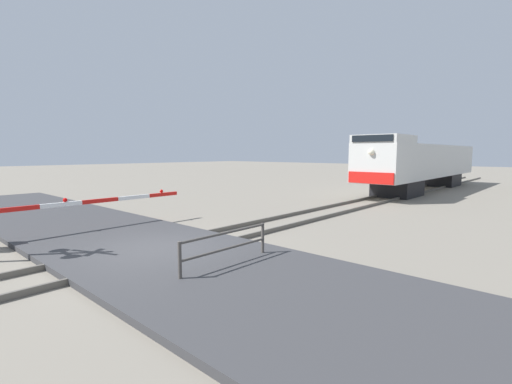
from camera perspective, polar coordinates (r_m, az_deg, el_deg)
name	(u,v)px	position (r m, az deg, el deg)	size (l,w,h in m)	color
ground_plane	(154,254)	(10.41, -16.04, -9.51)	(160.00, 160.00, 0.00)	gray
rail_track_left	(141,247)	(10.98, -18.05, -8.33)	(0.08, 80.00, 0.15)	#59544C
rail_track_right	(169,256)	(9.80, -13.81, -9.97)	(0.08, 80.00, 0.15)	#59544C
road_surface	(154,251)	(10.39, -16.05, -9.10)	(36.00, 5.05, 0.15)	#38383A
locomotive	(423,163)	(29.13, 25.16, 4.25)	(2.78, 18.35, 3.82)	black
crossing_gate	(26,216)	(13.13, -33.01, -3.31)	(0.36, 7.21, 1.30)	silver
guard_railing	(226,245)	(8.54, -4.84, -8.44)	(0.08, 2.73, 0.95)	#4C4742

